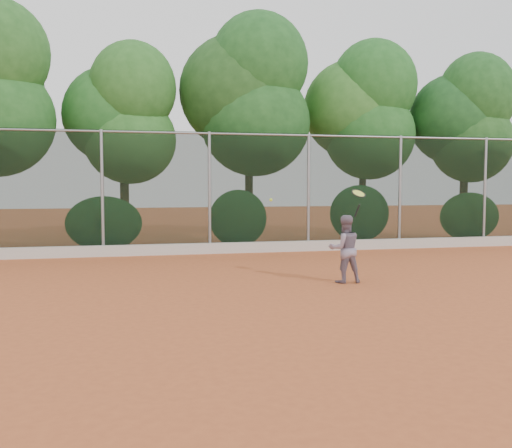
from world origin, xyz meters
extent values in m
plane|color=#B8562B|center=(0.00, 0.00, 0.00)|extent=(80.00, 80.00, 0.00)
cube|color=beige|center=(0.00, 6.82, 0.15)|extent=(24.00, 0.20, 0.30)
imported|color=slate|center=(1.93, 1.40, 0.69)|extent=(0.68, 0.54, 1.37)
cube|color=black|center=(0.00, 7.00, 1.75)|extent=(24.00, 0.01, 3.50)
cylinder|color=gray|center=(0.00, 7.00, 3.45)|extent=(24.00, 0.06, 0.06)
cylinder|color=gray|center=(-3.00, 7.00, 1.75)|extent=(0.09, 0.09, 3.50)
cylinder|color=gray|center=(0.00, 7.00, 1.75)|extent=(0.09, 0.09, 3.50)
cylinder|color=gray|center=(3.00, 7.00, 1.75)|extent=(0.09, 0.09, 3.50)
cylinder|color=gray|center=(6.00, 7.00, 1.75)|extent=(0.09, 0.09, 3.50)
cylinder|color=gray|center=(9.00, 7.00, 1.75)|extent=(0.09, 0.09, 3.50)
cylinder|color=#3C2B17|center=(-2.40, 9.30, 1.20)|extent=(0.28, 0.28, 2.40)
ellipsoid|color=#275F20|center=(-2.20, 9.20, 3.40)|extent=(2.90, 2.40, 2.80)
ellipsoid|color=#1E551D|center=(-2.70, 9.50, 4.20)|extent=(3.20, 2.70, 3.10)
ellipsoid|color=#24581E|center=(-2.10, 9.00, 5.00)|extent=(2.70, 2.30, 2.90)
cylinder|color=#3B2616|center=(1.60, 9.00, 1.50)|extent=(0.26, 0.26, 3.00)
ellipsoid|color=#2B6827|center=(1.80, 8.90, 4.00)|extent=(3.60, 3.00, 3.50)
ellipsoid|color=#2D5F24|center=(1.30, 9.20, 5.00)|extent=(3.90, 3.20, 3.80)
ellipsoid|color=#2C6E2A|center=(1.90, 8.80, 5.90)|extent=(3.20, 2.70, 3.30)
cylinder|color=#3B2217|center=(5.70, 9.20, 1.35)|extent=(0.24, 0.24, 2.70)
ellipsoid|color=#1D521C|center=(5.90, 9.10, 3.70)|extent=(3.20, 2.70, 3.10)
ellipsoid|color=#2A5E20|center=(5.40, 9.40, 4.60)|extent=(3.50, 2.90, 3.40)
ellipsoid|color=#1C531C|center=(6.00, 9.00, 5.40)|extent=(3.00, 2.50, 3.10)
cylinder|color=#3B2316|center=(9.40, 8.80, 1.25)|extent=(0.28, 0.28, 2.50)
ellipsoid|color=#306827|center=(9.60, 8.70, 3.50)|extent=(3.00, 2.50, 2.90)
ellipsoid|color=#245F24|center=(9.10, 9.00, 4.30)|extent=(3.30, 2.80, 3.20)
ellipsoid|color=#2B6928|center=(9.70, 8.60, 5.10)|extent=(2.80, 2.40, 3.00)
ellipsoid|color=#286526|center=(-3.00, 7.80, 0.85)|extent=(2.20, 1.16, 1.60)
ellipsoid|color=#276727|center=(1.00, 7.80, 0.95)|extent=(1.80, 1.04, 1.76)
ellipsoid|color=#276729|center=(5.00, 7.80, 1.05)|extent=(2.00, 1.10, 1.84)
ellipsoid|color=#316B28|center=(9.00, 7.80, 0.90)|extent=(2.16, 1.12, 1.64)
cylinder|color=black|center=(2.21, 1.44, 1.46)|extent=(0.08, 0.19, 0.28)
torus|color=black|center=(2.21, 1.38, 1.81)|extent=(0.35, 0.33, 0.18)
cylinder|color=#D1DE41|center=(2.21, 1.38, 1.81)|extent=(0.30, 0.27, 0.14)
sphere|color=#C6E734|center=(0.49, 1.78, 1.68)|extent=(0.06, 0.06, 0.06)
camera|label=1|loc=(-2.38, -9.37, 1.99)|focal=40.00mm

